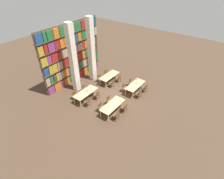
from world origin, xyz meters
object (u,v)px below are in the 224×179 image
(desk_lamp_1, at_px, (87,88))
(chair_12, at_px, (112,83))
(chair_10, at_px, (97,95))
(desk_lamp_0, at_px, (136,80))
(chair_8, at_px, (88,102))
(reading_table_1, at_px, (135,85))
(reading_table_0, at_px, (113,105))
(chair_2, at_px, (124,107))
(pillar_left, at_px, (73,60))
(chair_6, at_px, (145,88))
(pillar_center, at_px, (91,51))
(chair_11, at_px, (84,89))
(chair_3, at_px, (109,100))
(chair_0, at_px, (116,115))
(reading_table_3, at_px, (109,76))
(chair_1, at_px, (101,107))
(chair_14, at_px, (119,78))
(chair_5, at_px, (125,88))
(chair_15, at_px, (107,73))
(desk_lamp_2, at_px, (108,74))
(reading_table_2, at_px, (86,93))
(chair_7, at_px, (131,82))
(chair_13, at_px, (100,78))
(chair_4, at_px, (139,93))
(chair_9, at_px, (75,95))

(desk_lamp_1, relative_size, chair_12, 0.53)
(chair_10, relative_size, desk_lamp_1, 1.88)
(desk_lamp_0, distance_m, chair_8, 4.70)
(reading_table_1, xyz_separation_m, desk_lamp_0, (0.21, 0.05, 0.42))
(reading_table_0, height_order, chair_2, chair_2)
(pillar_left, bearing_deg, chair_6, -57.27)
(pillar_center, xyz_separation_m, chair_11, (-2.27, -0.99, -2.54))
(chair_3, height_order, chair_10, same)
(reading_table_0, relative_size, chair_12, 2.53)
(chair_0, xyz_separation_m, chair_8, (-0.13, 2.75, 0.00))
(chair_8, bearing_deg, reading_table_3, 11.23)
(chair_1, bearing_deg, chair_14, -162.47)
(chair_5, bearing_deg, chair_1, -0.33)
(chair_8, relative_size, chair_15, 1.00)
(chair_5, distance_m, chair_11, 3.59)
(pillar_left, relative_size, desk_lamp_0, 11.90)
(chair_2, height_order, desk_lamp_0, desk_lamp_0)
(reading_table_0, bearing_deg, chair_11, 81.99)
(chair_0, bearing_deg, desk_lamp_2, 44.86)
(pillar_center, relative_size, chair_5, 6.96)
(chair_0, relative_size, chair_15, 1.00)
(reading_table_0, relative_size, reading_table_2, 1.00)
(pillar_center, relative_size, chair_7, 6.96)
(chair_7, relative_size, desk_lamp_1, 1.88)
(pillar_center, bearing_deg, reading_table_2, -148.73)
(pillar_center, height_order, chair_7, pillar_center)
(pillar_left, distance_m, chair_12, 4.10)
(reading_table_0, bearing_deg, reading_table_3, 40.61)
(reading_table_0, xyz_separation_m, chair_14, (3.76, 2.07, -0.20))
(chair_1, xyz_separation_m, chair_7, (4.37, -0.02, 0.00))
(chair_2, bearing_deg, chair_7, 23.30)
(chair_2, xyz_separation_m, chair_13, (2.14, 4.24, 0.00))
(reading_table_1, bearing_deg, desk_lamp_1, 139.09)
(chair_1, bearing_deg, chair_11, -109.96)
(reading_table_1, bearing_deg, desk_lamp_2, 95.72)
(pillar_center, xyz_separation_m, chair_13, (-0.07, -0.94, -2.54))
(reading_table_0, relative_size, chair_13, 2.53)
(chair_3, relative_size, desk_lamp_0, 1.71)
(chair_6, height_order, desk_lamp_0, desk_lamp_0)
(reading_table_3, bearing_deg, chair_8, -168.77)
(chair_4, distance_m, chair_9, 5.42)
(chair_4, distance_m, reading_table_2, 4.51)
(chair_4, xyz_separation_m, chair_5, (0.00, 1.45, 0.00))
(chair_1, distance_m, chair_15, 5.11)
(chair_5, bearing_deg, chair_15, -109.36)
(chair_0, height_order, chair_7, same)
(chair_6, distance_m, desk_lamp_1, 5.11)
(chair_13, bearing_deg, chair_6, 105.45)
(chair_1, height_order, chair_13, same)
(desk_lamp_0, distance_m, desk_lamp_2, 2.86)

